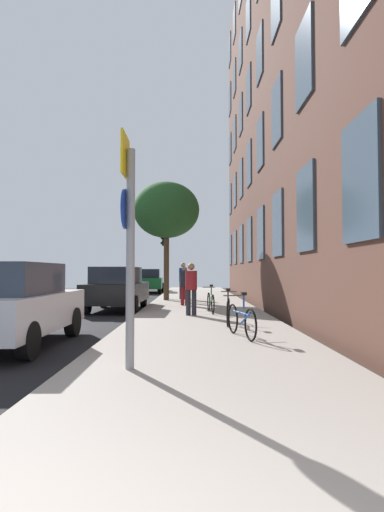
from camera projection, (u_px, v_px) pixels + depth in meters
ground_plane at (111, 309)px, 16.24m from camera, size 41.80×41.80×0.00m
road_asphalt at (57, 309)px, 16.24m from camera, size 7.00×38.00×0.01m
sidewalk at (200, 307)px, 16.25m from camera, size 4.20×38.00×0.12m
building_facade at (267, 71)px, 16.09m from camera, size 0.56×27.00×18.44m
sign_post at (129, 234)px, 5.78m from camera, size 0.15×0.60×3.27m
traffic_light at (166, 251)px, 20.36m from camera, size 0.43×0.24×3.46m
tree_near at (166, 210)px, 19.67m from camera, size 3.13×3.13×5.59m
bicycle_0 at (241, 319)px, 8.48m from camera, size 0.53×1.69×0.93m
bicycle_1 at (228, 310)px, 10.58m from camera, size 0.42×1.64×0.92m
bicycle_2 at (211, 302)px, 13.52m from camera, size 0.42×1.71×0.92m
pedestrian_0 at (191, 286)px, 12.72m from camera, size 0.49×0.49×1.60m
pedestrian_1 at (184, 283)px, 16.52m from camera, size 0.48×0.48×1.54m
pedestrian_2 at (183, 278)px, 20.20m from camera, size 0.55×0.55×1.78m
car_0 at (11, 304)px, 8.01m from camera, size 1.86×4.00×1.62m
car_1 at (117, 288)px, 15.50m from camera, size 1.92×4.30×1.62m
car_2 at (149, 281)px, 28.56m from camera, size 2.04×4.18×1.62m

